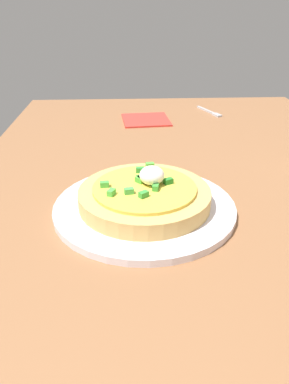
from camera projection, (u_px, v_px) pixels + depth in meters
The scene contains 5 objects.
dining_table at pixel (194, 200), 61.14cm from camera, with size 124.58×78.37×3.16cm, color #8E5E3B.
plate at pixel (144, 207), 54.76cm from camera, with size 26.46×26.46×1.06cm, color white.
pizza at pixel (145, 195), 53.87cm from camera, with size 19.07×19.07×5.52cm.
fork at pixel (211, 112), 100.82cm from camera, with size 10.29×5.03×0.50cm.
napkin at pixel (146, 120), 94.80cm from camera, with size 11.53×11.53×0.40cm, color red.
Camera 1 is at (53.09, -10.82, 31.08)cm, focal length 34.94 mm.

